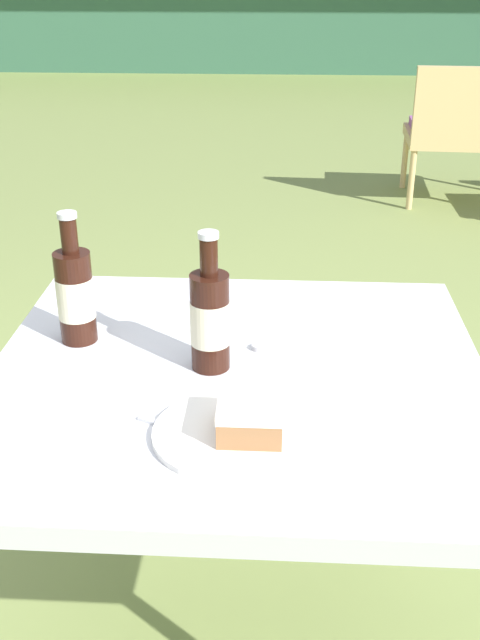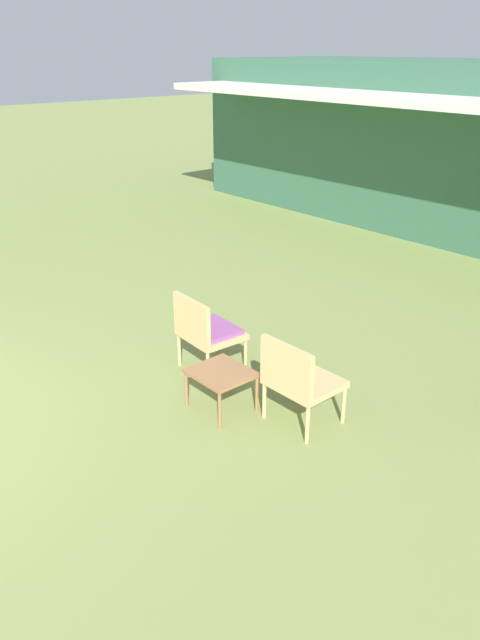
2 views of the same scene
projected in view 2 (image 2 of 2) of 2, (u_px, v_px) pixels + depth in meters
name	position (u px, v px, depth m)	size (l,w,h in m)	color
wicker_chair_cushioned	(206.00, 329.00, 6.16)	(0.60, 0.55, 0.81)	tan
wicker_chair_plain	(298.00, 378.00, 5.25)	(0.58, 0.52, 0.81)	tan
garden_side_table	(221.00, 375.00, 5.52)	(0.53, 0.48, 0.38)	#996B42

